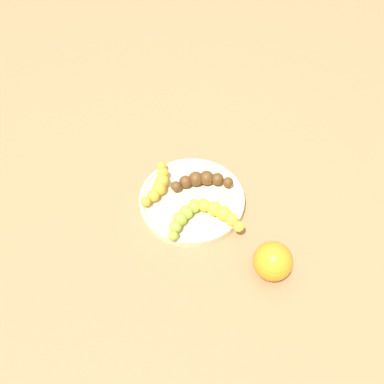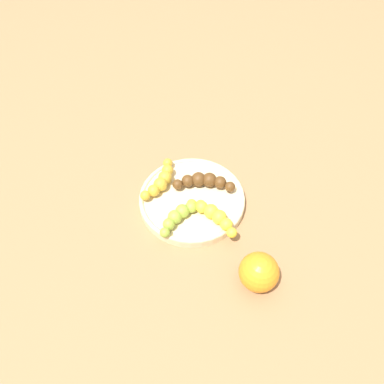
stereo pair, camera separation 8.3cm
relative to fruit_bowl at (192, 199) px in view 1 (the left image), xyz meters
The scene contains 7 objects.
ground_plane 0.01m from the fruit_bowl, ahead, with size 2.40×2.40×0.00m, color #936D47.
fruit_bowl is the anchor object (origin of this frame).
banana_yellow 0.08m from the fruit_bowl, 129.58° to the right, with size 0.07×0.12×0.03m.
banana_overripe 0.05m from the fruit_bowl, 26.66° to the right, with size 0.06×0.14×0.03m.
banana_spotted 0.08m from the fruit_bowl, 75.22° to the left, with size 0.12×0.06×0.03m.
banana_green 0.07m from the fruit_bowl, 169.18° to the left, with size 0.10×0.08×0.03m.
orange_fruit 0.23m from the fruit_bowl, 134.17° to the right, with size 0.08×0.08×0.08m, color orange.
Camera 1 is at (-0.51, -0.03, 0.69)m, focal length 35.82 mm.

